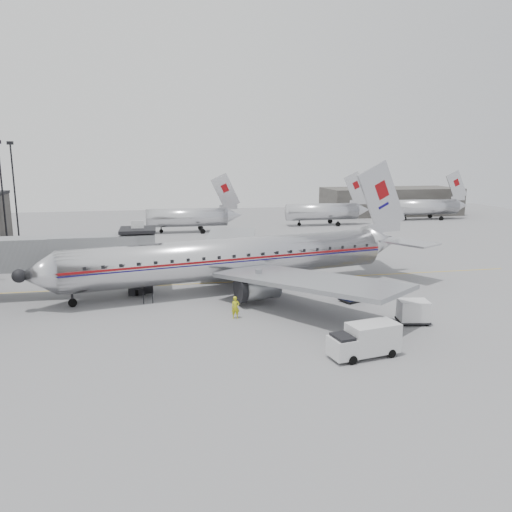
% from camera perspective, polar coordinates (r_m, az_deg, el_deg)
% --- Properties ---
extents(ground, '(160.00, 160.00, 0.00)m').
position_cam_1_polar(ground, '(47.59, -2.25, -4.78)').
color(ground, slate).
rests_on(ground, ground).
extents(hangar, '(30.00, 12.00, 6.00)m').
position_cam_1_polar(hangar, '(117.78, 15.11, 6.08)').
color(hangar, '#393633').
rests_on(hangar, ground).
extents(apron_line, '(60.00, 0.15, 0.01)m').
position_cam_1_polar(apron_line, '(53.79, -0.10, -2.84)').
color(apron_line, gold).
rests_on(apron_line, ground).
extents(jet_bridge, '(21.00, 6.20, 7.10)m').
position_cam_1_polar(jet_bridge, '(50.56, -21.98, 0.22)').
color(jet_bridge, '#5C5E60').
rests_on(jet_bridge, ground).
extents(distant_aircraft_near, '(16.39, 3.20, 10.26)m').
position_cam_1_polar(distant_aircraft_near, '(87.93, -7.76, 4.47)').
color(distant_aircraft_near, silver).
rests_on(distant_aircraft_near, ground).
extents(distant_aircraft_mid, '(16.39, 3.20, 10.26)m').
position_cam_1_polar(distant_aircraft_mid, '(96.94, 7.66, 5.12)').
color(distant_aircraft_mid, silver).
rests_on(distant_aircraft_mid, ground).
extents(distant_aircraft_far, '(16.39, 3.20, 10.26)m').
position_cam_1_polar(distant_aircraft_far, '(110.55, 18.89, 5.39)').
color(distant_aircraft_far, silver).
rests_on(distant_aircraft_far, ground).
extents(airliner, '(40.15, 36.84, 12.83)m').
position_cam_1_polar(airliner, '(49.97, -1.95, -0.17)').
color(airliner, silver).
rests_on(airliner, ground).
extents(service_van, '(5.05, 2.66, 2.26)m').
position_cam_1_polar(service_van, '(34.60, 12.33, -9.33)').
color(service_van, silver).
rests_on(service_van, ground).
extents(baggage_cart_navy, '(2.47, 2.22, 1.59)m').
position_cam_1_polar(baggage_cart_navy, '(47.02, 10.89, -4.11)').
color(baggage_cart_navy, black).
rests_on(baggage_cart_navy, ground).
extents(baggage_cart_white, '(2.69, 2.23, 1.89)m').
position_cam_1_polar(baggage_cart_white, '(42.21, 17.53, -6.03)').
color(baggage_cart_white, silver).
rests_on(baggage_cart_white, ground).
extents(ramp_worker, '(0.69, 0.47, 1.87)m').
position_cam_1_polar(ramp_worker, '(41.49, -2.36, -5.90)').
color(ramp_worker, '#B4B815').
rests_on(ramp_worker, ground).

